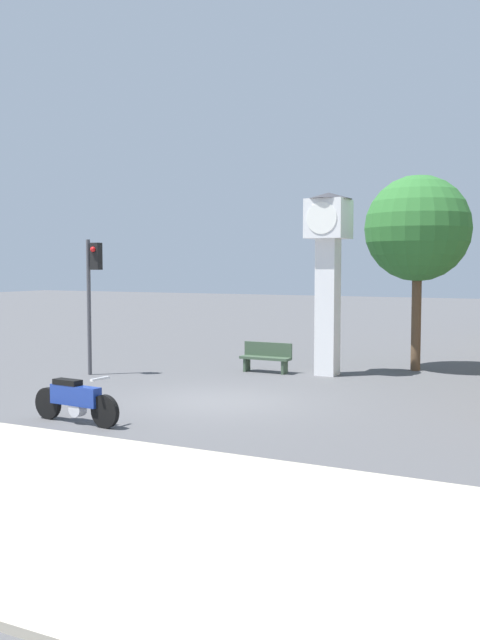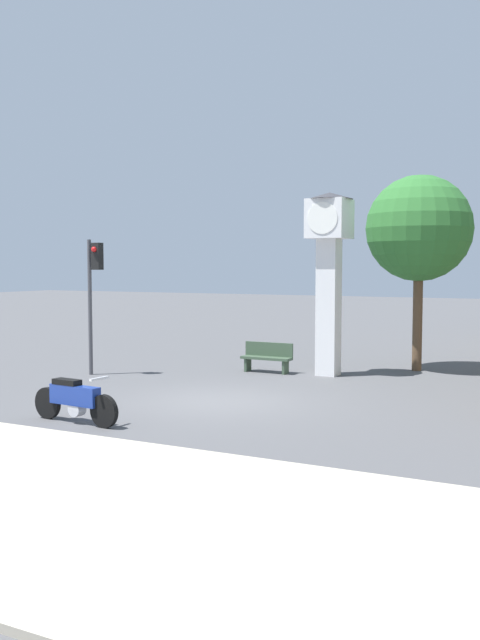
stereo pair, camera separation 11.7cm
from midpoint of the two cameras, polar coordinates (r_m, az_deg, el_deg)
ground_plane at (r=17.40m, az=-1.62°, el=-6.51°), size 120.00×120.00×0.00m
motorcycle at (r=15.31m, az=-12.87°, el=-6.24°), size 2.31×0.50×1.02m
clock_tower at (r=21.42m, az=7.29°, el=5.16°), size 1.39×1.39×5.45m
traffic_light at (r=21.72m, az=-11.49°, el=3.00°), size 0.50×0.35×4.07m
street_tree at (r=22.95m, az=14.29°, el=7.07°), size 3.29×3.29×6.09m
bench at (r=22.01m, az=2.35°, el=-2.94°), size 1.60×0.44×0.92m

